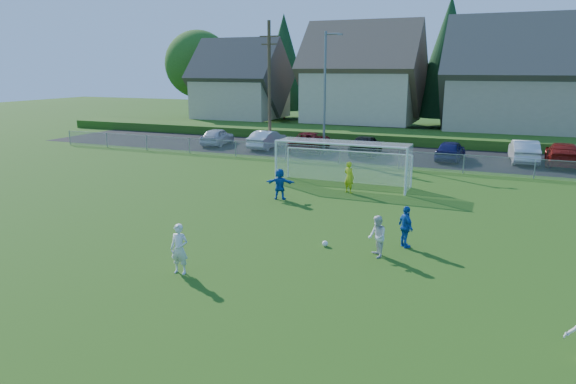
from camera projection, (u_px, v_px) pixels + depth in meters
name	position (u px, v px, depth m)	size (l,w,h in m)	color
ground	(179.00, 302.00, 14.44)	(160.00, 160.00, 0.00)	#193D0C
asphalt_lot	(386.00, 154.00, 39.12)	(60.00, 60.00, 0.00)	black
grass_embankment	(404.00, 137.00, 45.75)	(70.00, 6.00, 0.80)	#1E420F
soccer_ball	(325.00, 244.00, 18.92)	(0.22, 0.22, 0.22)	white
player_white_a	(179.00, 249.00, 16.30)	(0.60, 0.39, 1.64)	silver
player_white_b	(377.00, 237.00, 17.75)	(0.72, 0.56, 1.47)	silver
player_blue_a	(406.00, 227.00, 18.69)	(0.91, 0.38, 1.56)	#124DAB
player_blue_b	(280.00, 184.00, 25.56)	(1.45, 0.46, 1.56)	#124DAB
goalkeeper	(349.00, 177.00, 26.86)	(0.61, 0.40, 1.67)	#C5D519
car_a	(217.00, 137.00, 43.48)	(1.71, 4.24, 1.45)	silver
car_b	(267.00, 139.00, 41.68)	(1.54, 4.42, 1.46)	silver
car_c	(310.00, 141.00, 40.36)	(2.51, 5.44, 1.51)	#5C0A0F
car_d	(366.00, 146.00, 38.43)	(2.01, 4.95, 1.44)	black
car_e	(450.00, 150.00, 36.33)	(1.68, 4.17, 1.42)	#15174B
car_f	(524.00, 151.00, 35.56)	(1.65, 4.74, 1.56)	silver
car_g	(563.00, 154.00, 34.38)	(2.16, 5.31, 1.54)	maroon
soccer_goal	(344.00, 156.00, 28.46)	(7.42, 1.90, 2.50)	white
chainlink_fence	(369.00, 157.00, 34.03)	(52.06, 0.06, 1.20)	gray
streetlight	(325.00, 89.00, 38.28)	(1.38, 0.18, 9.00)	slate
utility_pole	(269.00, 84.00, 40.99)	(1.60, 0.26, 10.00)	#473321
houses_row	(442.00, 58.00, 50.07)	(53.90, 11.45, 13.27)	tan
tree_row	(439.00, 63.00, 56.15)	(65.98, 12.36, 13.80)	#382616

